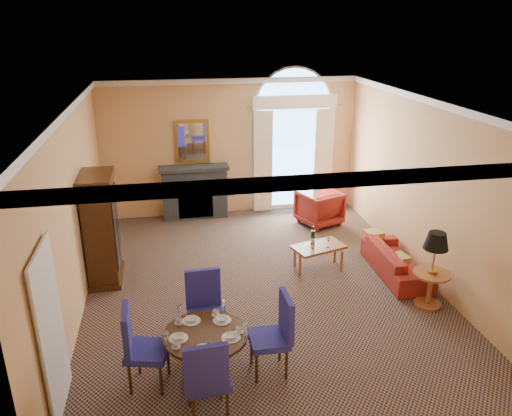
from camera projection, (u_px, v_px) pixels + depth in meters
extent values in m
plane|color=#13203B|center=(261.00, 286.00, 8.86)|extent=(7.50, 7.50, 0.00)
cube|color=#E3AA6C|center=(231.00, 148.00, 11.73)|extent=(6.00, 0.04, 3.20)
cube|color=#E3AA6C|center=(73.00, 214.00, 7.77)|extent=(0.04, 7.50, 3.20)
cube|color=#E3AA6C|center=(428.00, 191.00, 8.80)|extent=(0.04, 7.50, 3.20)
cube|color=silver|center=(262.00, 105.00, 7.72)|extent=(6.00, 7.50, 0.04)
cube|color=white|center=(262.00, 109.00, 7.74)|extent=(6.00, 7.50, 0.12)
cube|color=white|center=(51.00, 334.00, 5.78)|extent=(0.08, 0.90, 2.06)
cube|color=#33393D|center=(195.00, 193.00, 11.75)|extent=(1.50, 0.40, 1.20)
cube|color=#33393D|center=(194.00, 167.00, 11.49)|extent=(1.60, 0.46, 0.08)
cube|color=gold|center=(192.00, 141.00, 11.48)|extent=(0.80, 0.04, 1.00)
cube|color=white|center=(192.00, 142.00, 11.46)|extent=(0.64, 0.02, 0.84)
cube|color=white|center=(292.00, 159.00, 12.10)|extent=(1.90, 0.04, 2.50)
cube|color=#88B8E5|center=(292.00, 159.00, 12.09)|extent=(1.70, 0.02, 2.30)
cylinder|color=white|center=(294.00, 108.00, 11.65)|extent=(1.90, 0.04, 1.90)
cube|color=#F0E8CB|center=(263.00, 162.00, 11.86)|extent=(0.45, 0.06, 2.45)
cube|color=#F0E8CB|center=(323.00, 159.00, 12.11)|extent=(0.45, 0.06, 2.45)
cube|color=#F0E8CB|center=(295.00, 102.00, 11.49)|extent=(2.00, 0.08, 0.30)
cube|color=#311B0B|center=(102.00, 232.00, 8.81)|extent=(0.51, 0.92, 1.84)
cube|color=#311B0B|center=(95.00, 179.00, 8.45)|extent=(0.57, 1.01, 0.15)
cube|color=#311B0B|center=(107.00, 276.00, 9.12)|extent=(0.57, 1.01, 0.09)
cylinder|color=#311B0B|center=(205.00, 335.00, 6.37)|extent=(1.10, 1.10, 0.05)
cylinder|color=#311B0B|center=(206.00, 357.00, 6.50)|extent=(0.15, 0.15, 0.64)
cylinder|color=#311B0B|center=(207.00, 376.00, 6.60)|extent=(0.55, 0.55, 0.05)
cylinder|color=silver|center=(222.00, 320.00, 6.63)|extent=(0.25, 0.25, 0.01)
imported|color=silver|center=(222.00, 319.00, 6.62)|extent=(0.15, 0.15, 0.04)
imported|color=silver|center=(216.00, 312.00, 6.74)|extent=(0.09, 0.09, 0.07)
cylinder|color=silver|center=(191.00, 321.00, 6.62)|extent=(0.25, 0.25, 0.01)
imported|color=silver|center=(191.00, 319.00, 6.61)|extent=(0.15, 0.15, 0.04)
imported|color=silver|center=(179.00, 320.00, 6.56)|extent=(0.09, 0.09, 0.07)
cylinder|color=silver|center=(178.00, 338.00, 6.25)|extent=(0.25, 0.25, 0.01)
imported|color=silver|center=(178.00, 337.00, 6.24)|extent=(0.15, 0.15, 0.04)
imported|color=silver|center=(176.00, 344.00, 6.09)|extent=(0.09, 0.09, 0.07)
cylinder|color=silver|center=(203.00, 350.00, 6.04)|extent=(0.25, 0.25, 0.01)
imported|color=silver|center=(203.00, 348.00, 6.03)|extent=(0.15, 0.15, 0.04)
imported|color=silver|center=(216.00, 350.00, 5.97)|extent=(0.09, 0.09, 0.07)
cylinder|color=silver|center=(231.00, 338.00, 6.27)|extent=(0.25, 0.25, 0.01)
imported|color=silver|center=(231.00, 336.00, 6.26)|extent=(0.15, 0.15, 0.04)
imported|color=silver|center=(239.00, 329.00, 6.38)|extent=(0.09, 0.09, 0.07)
cube|color=navy|center=(204.00, 317.00, 7.04)|extent=(0.64, 0.64, 0.09)
cube|color=navy|center=(203.00, 288.00, 7.14)|extent=(0.51, 0.11, 0.60)
cylinder|color=#311B0B|center=(221.00, 327.00, 7.29)|extent=(0.04, 0.04, 0.46)
cylinder|color=#311B0B|center=(195.00, 324.00, 7.35)|extent=(0.04, 0.04, 0.46)
cylinder|color=#311B0B|center=(215.00, 343.00, 6.93)|extent=(0.04, 0.04, 0.46)
cylinder|color=#311B0B|center=(188.00, 340.00, 6.99)|extent=(0.04, 0.04, 0.46)
cube|color=navy|center=(207.00, 380.00, 5.82)|extent=(0.55, 0.55, 0.09)
cube|color=navy|center=(206.00, 369.00, 5.49)|extent=(0.51, 0.11, 0.60)
cylinder|color=#311B0B|center=(194.00, 414.00, 5.69)|extent=(0.04, 0.04, 0.46)
cylinder|color=#311B0B|center=(228.00, 407.00, 5.79)|extent=(0.04, 0.04, 0.46)
cylinder|color=#311B0B|center=(189.00, 390.00, 6.05)|extent=(0.04, 0.04, 0.46)
cylinder|color=#311B0B|center=(221.00, 384.00, 6.15)|extent=(0.04, 0.04, 0.46)
cube|color=navy|center=(269.00, 339.00, 6.55)|extent=(0.51, 0.51, 0.09)
cube|color=navy|center=(286.00, 316.00, 6.47)|extent=(0.09, 0.51, 0.60)
cylinder|color=#311B0B|center=(286.00, 364.00, 6.50)|extent=(0.04, 0.04, 0.46)
cylinder|color=#311B0B|center=(280.00, 346.00, 6.86)|extent=(0.04, 0.04, 0.46)
cylinder|color=#311B0B|center=(257.00, 368.00, 6.43)|extent=(0.04, 0.04, 0.46)
cylinder|color=#311B0B|center=(251.00, 349.00, 6.80)|extent=(0.04, 0.04, 0.46)
cube|color=navy|center=(148.00, 351.00, 6.31)|extent=(0.61, 0.61, 0.09)
cube|color=navy|center=(127.00, 331.00, 6.16)|extent=(0.08, 0.51, 0.60)
cylinder|color=#311B0B|center=(139.00, 359.00, 6.61)|extent=(0.04, 0.04, 0.46)
cylinder|color=#311B0B|center=(130.00, 379.00, 6.24)|extent=(0.04, 0.04, 0.46)
cylinder|color=#311B0B|center=(168.00, 360.00, 6.58)|extent=(0.04, 0.04, 0.46)
cylinder|color=#311B0B|center=(161.00, 380.00, 6.22)|extent=(0.04, 0.04, 0.46)
imported|color=maroon|center=(397.00, 261.00, 9.20)|extent=(0.76, 1.84, 0.53)
imported|color=maroon|center=(319.00, 208.00, 11.41)|extent=(1.11, 1.12, 0.80)
cube|color=#A55C31|center=(319.00, 247.00, 9.31)|extent=(1.06, 0.78, 0.05)
cylinder|color=#A55C31|center=(300.00, 265.00, 9.15)|extent=(0.05, 0.05, 0.42)
cylinder|color=#A55C31|center=(342.00, 261.00, 9.29)|extent=(0.05, 0.05, 0.42)
cylinder|color=#A55C31|center=(295.00, 256.00, 9.50)|extent=(0.05, 0.05, 0.42)
cylinder|color=#A55C31|center=(335.00, 253.00, 9.64)|extent=(0.05, 0.05, 0.42)
cylinder|color=#A55C31|center=(432.00, 274.00, 8.07)|extent=(0.60, 0.60, 0.04)
cylinder|color=#A55C31|center=(430.00, 290.00, 8.18)|extent=(0.08, 0.08, 0.56)
cylinder|color=#A55C31|center=(428.00, 304.00, 8.27)|extent=(0.44, 0.44, 0.04)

